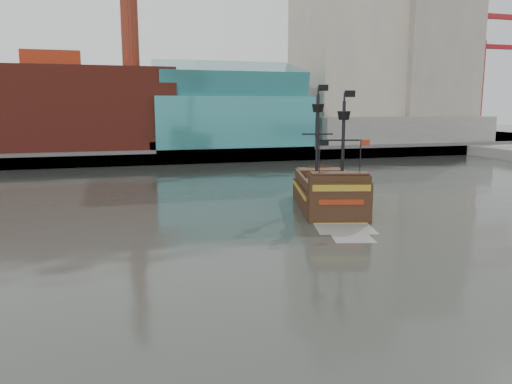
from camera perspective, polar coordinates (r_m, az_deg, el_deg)
name	(u,v)px	position (r m, az deg, el deg)	size (l,w,h in m)	color
ground	(342,277)	(31.20, 9.78, -9.56)	(400.00, 400.00, 0.00)	#242722
promenade_far	(165,146)	(119.37, -10.32, 5.21)	(220.00, 60.00, 2.00)	slate
seawall	(185,157)	(90.20, -8.17, 4.01)	(220.00, 1.00, 2.60)	#4C4C49
skyline	(190,39)	(113.26, -7.51, 16.98)	(149.00, 45.00, 62.00)	brown
crane_a	(479,71)	(142.33, 24.17, 12.55)	(22.50, 4.00, 32.25)	slate
crane_b	(481,87)	(155.99, 24.37, 10.91)	(19.10, 4.00, 26.25)	slate
pirate_ship	(328,196)	(51.08, 8.23, -0.51)	(9.77, 18.55, 13.31)	black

